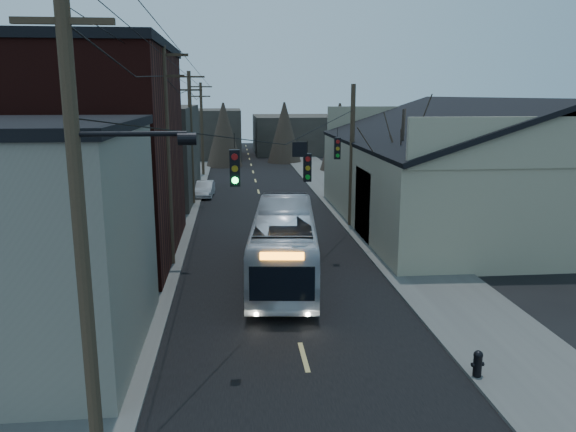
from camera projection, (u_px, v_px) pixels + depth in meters
name	position (u px, v px, depth m)	size (l,w,h in m)	color
road_surface	(264.00, 211.00, 38.64)	(9.00, 110.00, 0.02)	black
sidewalk_left	(168.00, 213.00, 38.01)	(4.00, 110.00, 0.12)	#474744
sidewalk_right	(357.00, 209.00, 39.26)	(4.00, 110.00, 0.12)	#474744
building_brick	(67.00, 156.00, 26.90)	(10.00, 12.00, 10.00)	black
building_left_far	(135.00, 153.00, 42.83)	(9.00, 14.00, 7.00)	#2D2924
warehouse	(479.00, 181.00, 34.45)	(16.16, 20.60, 7.73)	gray
building_far_left	(201.00, 133.00, 71.46)	(10.00, 12.00, 6.00)	#2D2924
building_far_right	(298.00, 134.00, 77.68)	(12.00, 14.00, 5.00)	#2D2924
bare_tree	(401.00, 180.00, 28.78)	(0.40, 0.40, 7.20)	black
utility_lines	(214.00, 148.00, 31.60)	(11.24, 45.28, 10.50)	#382B1E
bus	(284.00, 243.00, 24.49)	(2.60, 11.11, 3.09)	silver
parked_car	(205.00, 189.00, 44.05)	(1.30, 3.74, 1.23)	#B1B4BA
fire_hydrant	(478.00, 362.00, 15.78)	(0.37, 0.27, 0.78)	black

